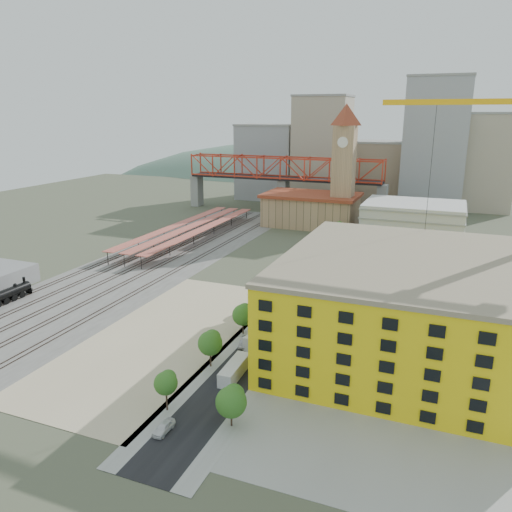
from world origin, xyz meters
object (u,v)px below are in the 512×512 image
at_px(site_trailer_b, 264,337).
at_px(site_trailer_d, 291,306).
at_px(car_0, 164,428).
at_px(clock_tower, 344,156).
at_px(site_trailer_c, 280,319).
at_px(construction_building, 405,304).
at_px(site_trailer_a, 234,370).

bearing_deg(site_trailer_b, site_trailer_d, 103.97).
bearing_deg(site_trailer_d, site_trailer_b, -103.22).
xyz_separation_m(site_trailer_b, car_0, (-3.00, -32.60, -0.67)).
bearing_deg(site_trailer_d, clock_tower, 81.90).
xyz_separation_m(clock_tower, site_trailer_c, (8.00, -97.22, -27.45)).
bearing_deg(car_0, site_trailer_c, 87.01).
height_order(clock_tower, construction_building, clock_tower).
distance_m(clock_tower, construction_building, 107.36).
xyz_separation_m(site_trailer_a, site_trailer_c, (0.00, 24.44, -0.05)).
height_order(site_trailer_b, site_trailer_d, site_trailer_b).
height_order(site_trailer_c, car_0, site_trailer_c).
distance_m(clock_tower, site_trailer_a, 124.96).
bearing_deg(construction_building, site_trailer_c, 173.91).
bearing_deg(site_trailer_a, construction_building, 37.84).
relative_size(site_trailer_b, car_0, 2.38).
relative_size(clock_tower, site_trailer_a, 5.51).
relative_size(construction_building, site_trailer_c, 5.56).
relative_size(site_trailer_b, site_trailer_d, 1.06).
bearing_deg(site_trailer_c, site_trailer_b, -97.65).
bearing_deg(site_trailer_b, site_trailer_a, -76.03).
xyz_separation_m(construction_building, site_trailer_a, (-26.00, -21.66, -8.12)).
xyz_separation_m(construction_building, car_0, (-29.00, -40.00, -8.67)).
bearing_deg(site_trailer_b, construction_building, 29.86).
xyz_separation_m(site_trailer_a, car_0, (-3.00, -18.34, -0.55)).
relative_size(site_trailer_c, car_0, 2.10).
bearing_deg(car_0, site_trailer_d, 87.63).
distance_m(site_trailer_a, site_trailer_c, 24.44).
relative_size(construction_building, site_trailer_d, 5.23).
height_order(site_trailer_c, site_trailer_d, site_trailer_d).
height_order(clock_tower, car_0, clock_tower).
bearing_deg(site_trailer_a, site_trailer_d, 88.04).
bearing_deg(clock_tower, car_0, -87.95).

